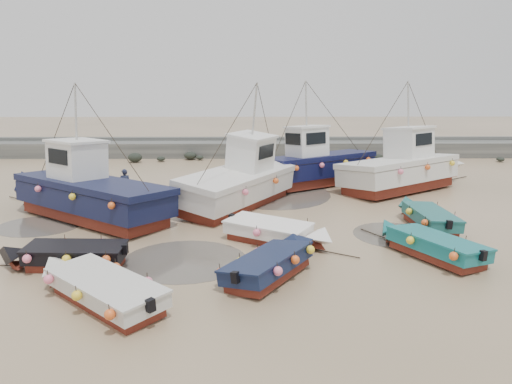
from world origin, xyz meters
TOP-DOWN VIEW (x-y plane):
  - ground at (0.00, 0.00)m, footprint 120.00×120.00m
  - seawall at (0.05, 21.99)m, footprint 60.00×4.92m
  - puddle_a at (-2.75, -1.23)m, footprint 4.62×4.62m
  - puddle_b at (5.75, 1.66)m, footprint 3.40×3.40m
  - puddle_c at (-9.84, 3.05)m, footprint 3.71×3.71m
  - puddle_d at (1.11, 9.12)m, footprint 6.20×6.20m
  - dinghy_0 at (-4.84, -4.54)m, footprint 5.42×5.09m
  - dinghy_1 at (0.50, -2.67)m, footprint 3.87×5.33m
  - dinghy_2 at (6.33, -0.84)m, footprint 3.67×5.49m
  - dinghy_4 at (-6.81, -1.87)m, footprint 5.75×1.94m
  - dinghy_5 at (0.71, 0.67)m, footprint 5.22×3.67m
  - dinghy_6 at (7.53, 2.82)m, footprint 2.03×5.62m
  - cabin_boat_0 at (-8.18, 4.40)m, footprint 10.15×7.88m
  - cabin_boat_1 at (-0.74, 6.78)m, footprint 6.76×9.75m
  - cabin_boat_2 at (3.40, 11.03)m, footprint 9.30×6.31m
  - cabin_boat_3 at (8.78, 10.04)m, footprint 9.47×7.25m
  - person at (-7.06, 7.72)m, footprint 0.70×0.55m

SIDE VIEW (x-z plane):
  - ground at x=0.00m, z-range 0.00..0.00m
  - person at x=-7.06m, z-range -0.85..0.85m
  - puddle_a at x=-2.75m, z-range 0.00..0.01m
  - puddle_b at x=5.75m, z-range 0.00..0.01m
  - puddle_c at x=-9.84m, z-range 0.00..0.01m
  - puddle_d at x=1.11m, z-range 0.00..0.01m
  - dinghy_0 at x=-4.84m, z-range -0.18..1.25m
  - dinghy_2 at x=6.33m, z-range -0.16..1.26m
  - dinghy_1 at x=0.50m, z-range -0.16..1.26m
  - dinghy_5 at x=0.71m, z-range -0.16..1.27m
  - dinghy_4 at x=-6.81m, z-range -0.16..1.27m
  - dinghy_6 at x=7.53m, z-range -0.16..1.27m
  - seawall at x=0.05m, z-range -0.12..1.38m
  - cabin_boat_0 at x=-8.18m, z-range -1.81..4.41m
  - cabin_boat_1 at x=-0.74m, z-range -1.79..4.43m
  - cabin_boat_3 at x=8.78m, z-range -1.78..4.44m
  - cabin_boat_2 at x=3.40m, z-range -1.77..4.45m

